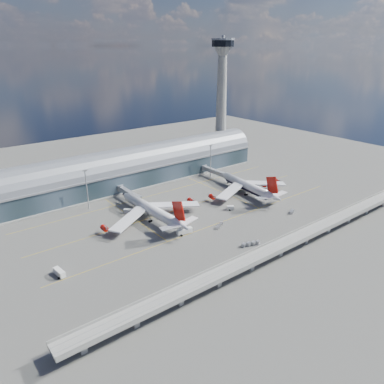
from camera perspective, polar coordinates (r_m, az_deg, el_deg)
ground at (r=222.96m, az=2.25°, el=-3.90°), size 500.00×500.00×0.00m
taxi_lines at (r=238.71m, az=-1.17°, el=-2.12°), size 200.00×80.12×0.01m
terminal at (r=278.72m, az=-8.12°, el=3.66°), size 200.00×30.00×28.00m
control_tower at (r=323.08m, az=4.50°, el=13.57°), size 19.00×19.00×103.00m
guideway at (r=186.79m, az=13.32°, el=-8.01°), size 220.00×8.50×7.20m
floodlight_mast_left at (r=237.92m, az=-15.73°, el=0.51°), size 3.00×0.70×25.70m
floodlight_mast_right at (r=287.74m, az=2.86°, el=4.89°), size 3.00×0.70×25.70m
airliner_left at (r=218.98m, az=-5.99°, el=-2.82°), size 63.80×67.00×20.44m
airliner_right at (r=259.34m, az=8.50°, el=0.84°), size 60.62×63.40×20.11m
jet_bridge_left at (r=249.67m, az=-9.73°, el=-0.07°), size 4.40×28.00×7.25m
jet_bridge_right at (r=288.07m, az=3.45°, el=3.14°), size 4.40×32.00×7.25m
service_truck_0 at (r=179.27m, az=-19.57°, el=-11.49°), size 3.31×7.55×3.03m
service_truck_1 at (r=233.90m, az=5.84°, el=-2.41°), size 4.68×4.05×2.50m
service_truck_2 at (r=203.52m, az=-1.16°, el=-5.97°), size 9.03×3.82×3.17m
service_truck_3 at (r=272.85m, az=9.67°, el=0.98°), size 4.37×6.32×2.86m
service_truck_4 at (r=277.00m, az=8.11°, el=1.39°), size 3.06×5.32×2.93m
service_truck_5 at (r=230.76m, az=-9.61°, el=-2.90°), size 5.80×5.71×2.85m
cargo_train_0 at (r=212.05m, az=4.17°, el=-5.11°), size 8.48×5.07×1.46m
cargo_train_1 at (r=195.05m, az=8.97°, el=-7.79°), size 10.76×5.06×1.80m
cargo_train_2 at (r=236.23m, az=14.96°, el=-2.92°), size 5.10×3.56×1.67m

